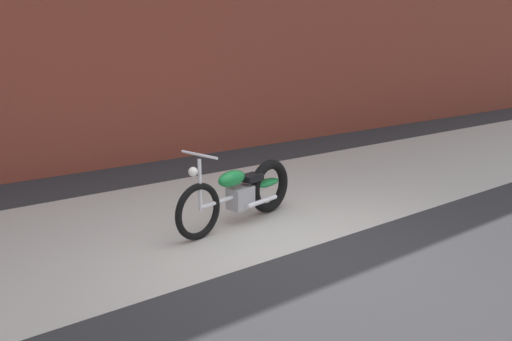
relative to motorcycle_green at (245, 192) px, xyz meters
The scene contains 4 objects.
ground_plane 1.21m from the motorcycle_green, 94.06° to the right, with size 80.00×80.00×0.00m, color #2D2D30.
sidewalk_slab 0.73m from the motorcycle_green, 97.59° to the left, with size 36.00×3.50×0.01m, color #B2ADA3.
brick_building_wall 4.81m from the motorcycle_green, 91.14° to the left, with size 36.00×0.50×5.95m, color brown.
motorcycle_green is the anchor object (origin of this frame).
Camera 1 is at (-3.49, -3.85, 2.24)m, focal length 35.14 mm.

